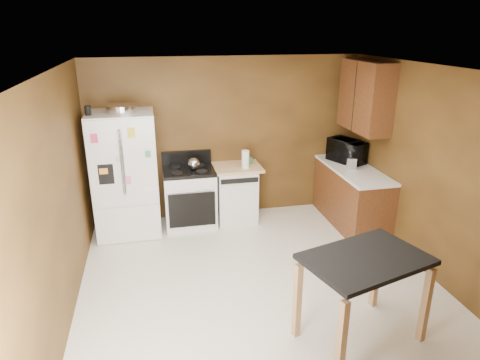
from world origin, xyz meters
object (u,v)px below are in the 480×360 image
object	(u,v)px
toaster	(351,162)
dishwasher	(235,193)
gas_range	(190,196)
green_canister	(250,160)
kettle	(194,164)
microwave	(347,152)
island	(365,271)
pen_cup	(88,111)
roasting_pan	(121,109)
refrigerator	(126,174)
paper_towel	(245,159)

from	to	relation	value
toaster	dishwasher	size ratio (longest dim) A/B	0.26
gas_range	green_canister	bearing A→B (deg)	6.22
gas_range	dishwasher	xyz separation A→B (m)	(0.72, 0.02, -0.01)
green_canister	gas_range	distance (m)	1.08
kettle	microwave	distance (m)	2.39
dishwasher	island	xyz separation A→B (m)	(0.63, -2.96, 0.31)
pen_cup	island	distance (m)	3.98
roasting_pan	green_canister	xyz separation A→B (m)	(1.85, 0.16, -0.91)
pen_cup	green_canister	size ratio (longest dim) A/B	1.23
kettle	island	distance (m)	3.17
pen_cup	green_canister	xyz separation A→B (m)	(2.27, 0.28, -0.92)
roasting_pan	microwave	size ratio (longest dim) A/B	0.70
island	microwave	bearing A→B (deg)	68.32
roasting_pan	pen_cup	xyz separation A→B (m)	(-0.42, -0.12, 0.01)
toaster	refrigerator	xyz separation A→B (m)	(-3.31, 0.37, -0.08)
paper_towel	island	distance (m)	2.90
dishwasher	roasting_pan	bearing A→B (deg)	-177.09
roasting_pan	island	xyz separation A→B (m)	(2.24, -2.88, -1.09)
kettle	gas_range	size ratio (longest dim) A/B	0.16
pen_cup	dishwasher	bearing A→B (deg)	5.68
paper_towel	green_canister	bearing A→B (deg)	59.90
paper_towel	dishwasher	distance (m)	0.60
pen_cup	island	xyz separation A→B (m)	(2.65, -2.76, -1.10)
kettle	gas_range	distance (m)	0.54
kettle	microwave	bearing A→B (deg)	-2.58
microwave	refrigerator	distance (m)	3.37
refrigerator	kettle	bearing A→B (deg)	0.96
green_canister	island	world-z (taller)	green_canister
pen_cup	gas_range	world-z (taller)	pen_cup
paper_towel	roasting_pan	bearing A→B (deg)	179.11
pen_cup	dishwasher	distance (m)	2.47
gas_range	roasting_pan	bearing A→B (deg)	-176.30
kettle	refrigerator	distance (m)	0.99
microwave	gas_range	size ratio (longest dim) A/B	0.53
pen_cup	paper_towel	bearing A→B (deg)	2.46
roasting_pan	green_canister	world-z (taller)	roasting_pan
green_canister	toaster	xyz separation A→B (m)	(1.44, -0.54, 0.04)
gas_range	toaster	bearing A→B (deg)	-10.22
refrigerator	roasting_pan	bearing A→B (deg)	7.93
toaster	green_canister	bearing A→B (deg)	179.53
roasting_pan	microwave	bearing A→B (deg)	-1.61
kettle	toaster	xyz separation A→B (m)	(2.33, -0.39, -0.01)
microwave	gas_range	xyz separation A→B (m)	(-2.46, 0.15, -0.60)
toaster	dishwasher	world-z (taller)	toaster
pen_cup	microwave	xyz separation A→B (m)	(3.76, 0.03, -0.80)
refrigerator	island	distance (m)	3.66
toaster	roasting_pan	bearing A→B (deg)	-166.49
kettle	paper_towel	distance (m)	0.78
refrigerator	green_canister	bearing A→B (deg)	5.05
green_canister	dishwasher	distance (m)	0.55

